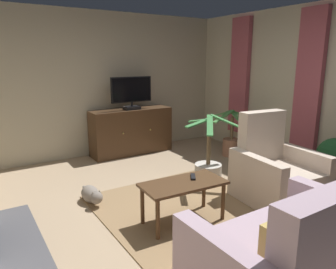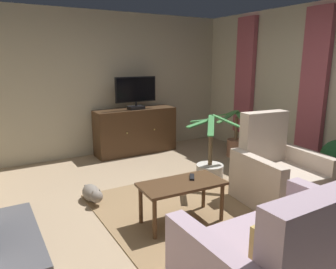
# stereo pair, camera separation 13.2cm
# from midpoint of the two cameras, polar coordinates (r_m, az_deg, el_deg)

# --- Properties ---
(ground_plane) EXTENTS (5.68, 6.34, 0.04)m
(ground_plane) POSITION_cam_midpoint_polar(r_m,az_deg,el_deg) (3.92, 2.95, -13.86)
(ground_plane) COLOR tan
(wall_back) EXTENTS (5.68, 0.10, 2.62)m
(wall_back) POSITION_cam_midpoint_polar(r_m,az_deg,el_deg) (6.12, -13.20, 8.68)
(wall_back) COLOR #B2A88E
(wall_back) RESTS_ON ground_plane
(wall_right_with_window) EXTENTS (0.10, 6.34, 2.62)m
(wall_right_with_window) POSITION_cam_midpoint_polar(r_m,az_deg,el_deg) (5.45, 26.08, 7.14)
(wall_right_with_window) COLOR #BBB095
(wall_right_with_window) RESTS_ON ground_plane
(curtain_panel_near) EXTENTS (0.10, 0.44, 2.20)m
(curtain_panel_near) POSITION_cam_midpoint_polar(r_m,az_deg,el_deg) (5.49, 23.30, 8.82)
(curtain_panel_near) COLOR #A34C56
(curtain_panel_far) EXTENTS (0.10, 0.44, 2.20)m
(curtain_panel_far) POSITION_cam_midpoint_polar(r_m,az_deg,el_deg) (6.45, 12.14, 10.13)
(curtain_panel_far) COLOR #A34C56
(rug_central) EXTENTS (2.03, 2.04, 0.01)m
(rug_central) POSITION_cam_midpoint_polar(r_m,az_deg,el_deg) (3.99, 2.61, -12.96)
(rug_central) COLOR #8E704C
(rug_central) RESTS_ON ground_plane
(tv_cabinet) EXTENTS (1.55, 0.49, 0.86)m
(tv_cabinet) POSITION_cam_midpoint_polar(r_m,az_deg,el_deg) (6.12, -7.19, 0.37)
(tv_cabinet) COLOR black
(tv_cabinet) RESTS_ON ground_plane
(television) EXTENTS (0.80, 0.20, 0.60)m
(television) POSITION_cam_midpoint_polar(r_m,az_deg,el_deg) (5.95, -7.19, 7.53)
(television) COLOR black
(television) RESTS_ON tv_cabinet
(coffee_table) EXTENTS (0.95, 0.51, 0.47)m
(coffee_table) POSITION_cam_midpoint_polar(r_m,az_deg,el_deg) (3.51, 1.68, -9.55)
(coffee_table) COLOR #4C331E
(coffee_table) RESTS_ON ground_plane
(tv_remote) EXTENTS (0.14, 0.17, 0.02)m
(tv_remote) POSITION_cam_midpoint_polar(r_m,az_deg,el_deg) (3.62, 3.46, -7.57)
(tv_remote) COLOR black
(tv_remote) RESTS_ON coffee_table
(sofa_floral) EXTENTS (1.50, 0.94, 0.99)m
(sofa_floral) POSITION_cam_midpoint_polar(r_m,az_deg,el_deg) (2.72, 20.22, -19.72)
(sofa_floral) COLOR #AD93A3
(sofa_floral) RESTS_ON ground_plane
(armchair_angled_to_table) EXTENTS (1.01, 1.01, 1.11)m
(armchair_angled_to_table) POSITION_cam_midpoint_polar(r_m,az_deg,el_deg) (4.30, 17.93, -6.77)
(armchair_angled_to_table) COLOR #C6B29E
(armchair_angled_to_table) RESTS_ON ground_plane
(potted_plant_leafy_by_curtain) EXTENTS (0.49, 0.49, 0.71)m
(potted_plant_leafy_by_curtain) POSITION_cam_midpoint_polar(r_m,az_deg,el_deg) (4.99, 26.92, -4.16)
(potted_plant_leafy_by_curtain) COLOR beige
(potted_plant_leafy_by_curtain) RESTS_ON ground_plane
(potted_plant_small_fern_corner) EXTENTS (0.90, 0.97, 0.87)m
(potted_plant_small_fern_corner) POSITION_cam_midpoint_polar(r_m,az_deg,el_deg) (6.05, 10.65, -1.45)
(potted_plant_small_fern_corner) COLOR #99664C
(potted_plant_small_fern_corner) RESTS_ON ground_plane
(potted_plant_on_hearth_side) EXTENTS (0.84, 0.78, 1.02)m
(potted_plant_on_hearth_side) POSITION_cam_midpoint_polar(r_m,az_deg,el_deg) (4.68, 6.43, -6.02)
(potted_plant_on_hearth_side) COLOR beige
(potted_plant_on_hearth_side) RESTS_ON ground_plane
(cat) EXTENTS (0.21, 0.67, 0.23)m
(cat) POSITION_cam_midpoint_polar(r_m,az_deg,el_deg) (4.21, -14.44, -10.38)
(cat) COLOR gray
(cat) RESTS_ON ground_plane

